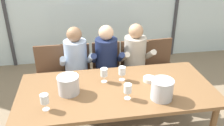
{
  "coord_description": "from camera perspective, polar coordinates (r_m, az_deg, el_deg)",
  "views": [
    {
      "loc": [
        -0.43,
        -2.25,
        2.21
      ],
      "look_at": [
        0.0,
        0.35,
        0.89
      ],
      "focal_mm": 38.1,
      "sensor_mm": 36.0,
      "label": 1
    }
  ],
  "objects": [
    {
      "name": "person_navy_polo",
      "position": [
        3.41,
        -1.18,
        0.32
      ],
      "size": [
        0.48,
        0.63,
        1.22
      ],
      "rotation": [
        0.0,
        0.0,
        -0.07
      ],
      "color": "#192347",
      "rests_on": "ground"
    },
    {
      "name": "window_mullion_left",
      "position": [
        4.85,
        -24.69,
        13.42
      ],
      "size": [
        0.06,
        0.06,
        2.6
      ],
      "primitive_type": "cube",
      "color": "#38383D",
      "rests_on": "ground"
    },
    {
      "name": "person_pale_blue_shirt",
      "position": [
        3.38,
        -8.44,
        -0.21
      ],
      "size": [
        0.49,
        0.63,
        1.22
      ],
      "rotation": [
        0.0,
        0.0,
        0.09
      ],
      "color": "#9EB2D1",
      "rests_on": "ground"
    },
    {
      "name": "wine_glass_by_right_taster",
      "position": [
        2.78,
        -1.93,
        -2.4
      ],
      "size": [
        0.08,
        0.08,
        0.17
      ],
      "color": "silver",
      "rests_on": "dining_table"
    },
    {
      "name": "wine_glass_near_bucket",
      "position": [
        2.82,
        2.43,
        -1.99
      ],
      "size": [
        0.08,
        0.08,
        0.17
      ],
      "color": "silver",
      "rests_on": "dining_table"
    },
    {
      "name": "ground",
      "position": [
        3.95,
        -1.54,
        -7.47
      ],
      "size": [
        14.0,
        14.0,
        0.0
      ],
      "primitive_type": "plane",
      "color": "#847056"
    },
    {
      "name": "tasting_bowl",
      "position": [
        2.87,
        8.91,
        -3.86
      ],
      "size": [
        0.14,
        0.14,
        0.05
      ],
      "primitive_type": "cylinder",
      "color": "silver",
      "rests_on": "dining_table"
    },
    {
      "name": "chair_left_of_center",
      "position": [
        3.6,
        -8.61,
        -1.6
      ],
      "size": [
        0.47,
        0.47,
        0.9
      ],
      "rotation": [
        0.0,
        0.0,
        -0.08
      ],
      "color": "brown",
      "rests_on": "ground"
    },
    {
      "name": "ice_bucket_secondary",
      "position": [
        2.54,
        11.93,
        -6.13
      ],
      "size": [
        0.24,
        0.24,
        0.22
      ],
      "color": "#B7B7BC",
      "rests_on": "dining_table"
    },
    {
      "name": "chair_center",
      "position": [
        3.62,
        -1.26,
        -1.09
      ],
      "size": [
        0.45,
        0.45,
        0.9
      ],
      "rotation": [
        0.0,
        0.0,
        -0.03
      ],
      "color": "brown",
      "rests_on": "ground"
    },
    {
      "name": "chair_near_window_right",
      "position": [
        3.82,
        11.53,
        -0.1
      ],
      "size": [
        0.47,
        0.47,
        0.9
      ],
      "rotation": [
        0.0,
        0.0,
        0.08
      ],
      "color": "brown",
      "rests_on": "ground"
    },
    {
      "name": "dining_table",
      "position": [
        2.75,
        1.19,
        -7.31
      ],
      "size": [
        2.22,
        1.02,
        0.74
      ],
      "color": "brown",
      "rests_on": "ground"
    },
    {
      "name": "ice_bucket_primary",
      "position": [
        2.63,
        -10.42,
        -5.07
      ],
      "size": [
        0.24,
        0.24,
        0.21
      ],
      "color": "#B7B7BC",
      "rests_on": "dining_table"
    },
    {
      "name": "wine_glass_by_left_taster",
      "position": [
        2.42,
        -15.9,
        -8.34
      ],
      "size": [
        0.08,
        0.08,
        0.17
      ],
      "color": "silver",
      "rests_on": "dining_table"
    },
    {
      "name": "chair_near_curtain",
      "position": [
        3.62,
        -14.64,
        -2.0
      ],
      "size": [
        0.44,
        0.44,
        0.9
      ],
      "rotation": [
        0.0,
        0.0,
        -0.0
      ],
      "color": "brown",
      "rests_on": "ground"
    },
    {
      "name": "person_beige_jumper",
      "position": [
        3.49,
        5.84,
        0.82
      ],
      "size": [
        0.47,
        0.62,
        1.22
      ],
      "rotation": [
        0.0,
        0.0,
        0.05
      ],
      "color": "#B7AD9E",
      "rests_on": "ground"
    },
    {
      "name": "chair_right_of_center",
      "position": [
        3.67,
        5.43,
        -0.81
      ],
      "size": [
        0.49,
        0.49,
        0.9
      ],
      "rotation": [
        0.0,
        0.0,
        -0.12
      ],
      "color": "brown",
      "rests_on": "ground"
    },
    {
      "name": "wine_glass_center_pour",
      "position": [
        2.49,
        3.78,
        -6.25
      ],
      "size": [
        0.08,
        0.08,
        0.17
      ],
      "color": "silver",
      "rests_on": "dining_table"
    }
  ]
}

